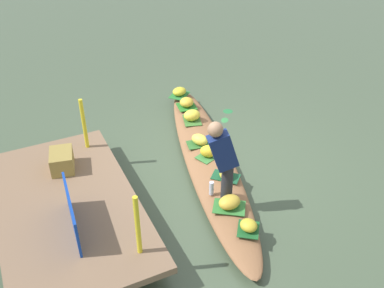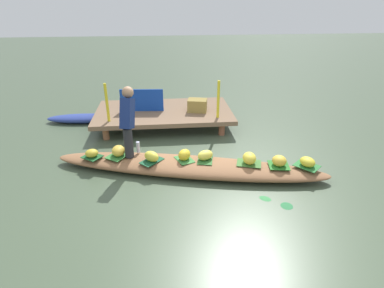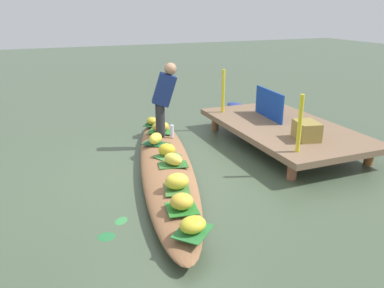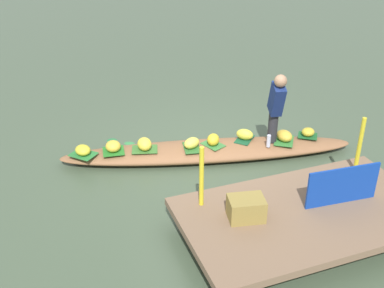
# 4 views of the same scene
# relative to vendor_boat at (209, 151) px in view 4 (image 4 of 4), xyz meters

# --- Properties ---
(canal_water) EXTENTS (40.00, 40.00, 0.00)m
(canal_water) POSITION_rel_vendor_boat_xyz_m (0.00, 0.00, -0.12)
(canal_water) COLOR #43543E
(canal_water) RESTS_ON ground
(dock_platform) EXTENTS (3.20, 1.80, 0.37)m
(dock_platform) POSITION_rel_vendor_boat_xyz_m (-0.38, 2.32, 0.20)
(dock_platform) COLOR #7B5F48
(dock_platform) RESTS_ON ground
(vendor_boat) EXTENTS (4.92, 1.90, 0.24)m
(vendor_boat) POSITION_rel_vendor_boat_xyz_m (0.00, 0.00, 0.00)
(vendor_boat) COLOR #8C5E3C
(vendor_boat) RESTS_ON ground
(leaf_mat_0) EXTENTS (0.48, 0.40, 0.01)m
(leaf_mat_0) POSITION_rel_vendor_boat_xyz_m (1.04, -0.21, 0.12)
(leaf_mat_0) COLOR #3C712F
(leaf_mat_0) RESTS_ON vendor_boat
(banana_bunch_0) EXTENTS (0.25, 0.31, 0.20)m
(banana_bunch_0) POSITION_rel_vendor_boat_xyz_m (1.04, -0.21, 0.22)
(banana_bunch_0) COLOR yellow
(banana_bunch_0) RESTS_ON vendor_boat
(leaf_mat_1) EXTENTS (0.39, 0.38, 0.01)m
(leaf_mat_1) POSITION_rel_vendor_boat_xyz_m (1.53, -0.33, 0.12)
(leaf_mat_1) COLOR #277426
(leaf_mat_1) RESTS_ON vendor_boat
(banana_bunch_1) EXTENTS (0.26, 0.27, 0.18)m
(banana_bunch_1) POSITION_rel_vendor_boat_xyz_m (1.53, -0.33, 0.21)
(banana_bunch_1) COLOR gold
(banana_bunch_1) RESTS_ON vendor_boat
(leaf_mat_2) EXTENTS (0.50, 0.53, 0.01)m
(leaf_mat_2) POSITION_rel_vendor_boat_xyz_m (-1.24, 0.32, 0.12)
(leaf_mat_2) COLOR #337934
(leaf_mat_2) RESTS_ON vendor_boat
(banana_bunch_2) EXTENTS (0.25, 0.32, 0.18)m
(banana_bunch_2) POSITION_rel_vendor_boat_xyz_m (-1.24, 0.32, 0.21)
(banana_bunch_2) COLOR gold
(banana_bunch_2) RESTS_ON vendor_boat
(leaf_mat_3) EXTENTS (0.49, 0.49, 0.01)m
(leaf_mat_3) POSITION_rel_vendor_boat_xyz_m (2.00, -0.39, 0.12)
(leaf_mat_3) COLOR #2A7535
(leaf_mat_3) RESTS_ON vendor_boat
(banana_bunch_3) EXTENTS (0.30, 0.33, 0.15)m
(banana_bunch_3) POSITION_rel_vendor_boat_xyz_m (2.00, -0.39, 0.20)
(banana_bunch_3) COLOR gold
(banana_bunch_3) RESTS_ON vendor_boat
(leaf_mat_4) EXTENTS (0.34, 0.45, 0.01)m
(leaf_mat_4) POSITION_rel_vendor_boat_xyz_m (0.30, 0.01, 0.12)
(leaf_mat_4) COLOR #30662C
(leaf_mat_4) RESTS_ON vendor_boat
(banana_bunch_4) EXTENTS (0.35, 0.31, 0.17)m
(banana_bunch_4) POSITION_rel_vendor_boat_xyz_m (0.30, 0.01, 0.21)
(banana_bunch_4) COLOR #E9D94C
(banana_bunch_4) RESTS_ON vendor_boat
(leaf_mat_5) EXTENTS (0.37, 0.43, 0.01)m
(leaf_mat_5) POSITION_rel_vendor_boat_xyz_m (-0.06, 0.04, 0.12)
(leaf_mat_5) COLOR #3B7E3B
(leaf_mat_5) RESTS_ON vendor_boat
(banana_bunch_5) EXTENTS (0.30, 0.32, 0.19)m
(banana_bunch_5) POSITION_rel_vendor_boat_xyz_m (-0.06, 0.04, 0.22)
(banana_bunch_5) COLOR yellow
(banana_bunch_5) RESTS_ON vendor_boat
(leaf_mat_6) EXTENTS (0.42, 0.41, 0.01)m
(leaf_mat_6) POSITION_rel_vendor_boat_xyz_m (-1.71, 0.31, 0.12)
(leaf_mat_6) COLOR #1B5627
(leaf_mat_6) RESTS_ON vendor_boat
(banana_bunch_6) EXTENTS (0.28, 0.27, 0.14)m
(banana_bunch_6) POSITION_rel_vendor_boat_xyz_m (-1.71, 0.31, 0.19)
(banana_bunch_6) COLOR gold
(banana_bunch_6) RESTS_ON vendor_boat
(leaf_mat_7) EXTENTS (0.46, 0.46, 0.01)m
(leaf_mat_7) POSITION_rel_vendor_boat_xyz_m (-0.64, 0.04, 0.12)
(leaf_mat_7) COLOR #194F30
(leaf_mat_7) RESTS_ON vendor_boat
(banana_bunch_7) EXTENTS (0.34, 0.33, 0.18)m
(banana_bunch_7) POSITION_rel_vendor_boat_xyz_m (-0.64, 0.04, 0.21)
(banana_bunch_7) COLOR yellow
(banana_bunch_7) RESTS_ON vendor_boat
(vendor_person) EXTENTS (0.28, 0.46, 1.24)m
(vendor_person) POSITION_rel_vendor_boat_xyz_m (-1.02, 0.33, 0.82)
(vendor_person) COLOR #28282D
(vendor_person) RESTS_ON vendor_boat
(water_bottle) EXTENTS (0.07, 0.07, 0.21)m
(water_bottle) POSITION_rel_vendor_boat_xyz_m (-0.89, 0.41, 0.22)
(water_bottle) COLOR silver
(water_bottle) RESTS_ON vendor_boat
(market_banner) EXTENTS (1.00, 0.11, 0.52)m
(market_banner) POSITION_rel_vendor_boat_xyz_m (-0.88, 2.32, 0.52)
(market_banner) COLOR #12399D
(market_banner) RESTS_ON dock_platform
(railing_post_west) EXTENTS (0.06, 0.06, 0.84)m
(railing_post_west) POSITION_rel_vendor_boat_xyz_m (-1.58, 1.72, 0.67)
(railing_post_west) COLOR yellow
(railing_post_west) RESTS_ON dock_platform
(railing_post_east) EXTENTS (0.06, 0.06, 0.84)m
(railing_post_east) POSITION_rel_vendor_boat_xyz_m (0.82, 1.72, 0.67)
(railing_post_east) COLOR yellow
(railing_post_east) RESTS_ON dock_platform
(produce_crate) EXTENTS (0.50, 0.40, 0.29)m
(produce_crate) POSITION_rel_vendor_boat_xyz_m (0.41, 2.18, 0.40)
(produce_crate) COLOR olive
(produce_crate) RESTS_ON dock_platform
(drifting_plant_0) EXTENTS (0.22, 0.22, 0.01)m
(drifting_plant_0) POSITION_rel_vendor_boat_xyz_m (1.39, -1.15, -0.11)
(drifting_plant_0) COLOR #276F3B
(drifting_plant_0) RESTS_ON ground
(drifting_plant_1) EXTENTS (0.24, 0.23, 0.01)m
(drifting_plant_1) POSITION_rel_vendor_boat_xyz_m (1.13, -0.93, -0.11)
(drifting_plant_1) COLOR #358444
(drifting_plant_1) RESTS_ON ground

